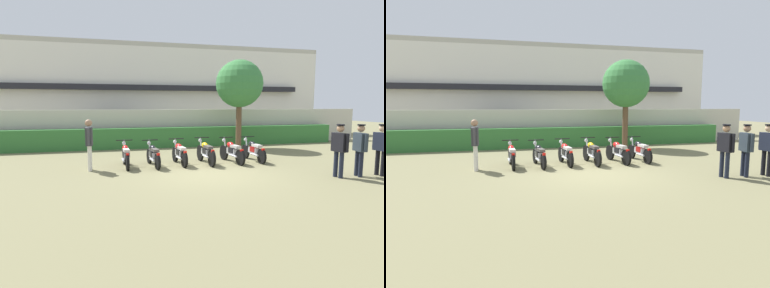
# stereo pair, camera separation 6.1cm
# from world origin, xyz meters

# --- Properties ---
(ground) EXTENTS (60.00, 60.00, 0.00)m
(ground) POSITION_xyz_m (0.00, 0.00, 0.00)
(ground) COLOR olive
(building) EXTENTS (25.31, 6.50, 6.43)m
(building) POSITION_xyz_m (0.00, 15.26, 3.22)
(building) COLOR silver
(building) RESTS_ON ground
(compound_wall) EXTENTS (24.04, 0.30, 1.97)m
(compound_wall) POSITION_xyz_m (0.00, 7.53, 0.99)
(compound_wall) COLOR #BCB7A8
(compound_wall) RESTS_ON ground
(hedge_row) EXTENTS (19.23, 0.70, 1.04)m
(hedge_row) POSITION_xyz_m (0.00, 6.83, 0.52)
(hedge_row) COLOR #337033
(hedge_row) RESTS_ON ground
(parked_car) EXTENTS (4.60, 2.28, 1.89)m
(parked_car) POSITION_xyz_m (-2.56, 9.90, 0.94)
(parked_car) COLOR #9EA3A8
(parked_car) RESTS_ON ground
(tree_near_inspector) EXTENTS (2.43, 2.43, 4.53)m
(tree_near_inspector) POSITION_xyz_m (3.50, 5.77, 3.28)
(tree_near_inspector) COLOR brown
(tree_near_inspector) RESTS_ON ground
(motorcycle_in_row_0) EXTENTS (0.60, 1.81, 0.95)m
(motorcycle_in_row_0) POSITION_xyz_m (-2.52, 1.85, 0.44)
(motorcycle_in_row_0) COLOR black
(motorcycle_in_row_0) RESTS_ON ground
(motorcycle_in_row_1) EXTENTS (0.60, 1.85, 0.94)m
(motorcycle_in_row_1) POSITION_xyz_m (-1.55, 1.73, 0.44)
(motorcycle_in_row_1) COLOR black
(motorcycle_in_row_1) RESTS_ON ground
(motorcycle_in_row_2) EXTENTS (0.60, 1.80, 0.95)m
(motorcycle_in_row_2) POSITION_xyz_m (-0.55, 1.84, 0.44)
(motorcycle_in_row_2) COLOR black
(motorcycle_in_row_2) RESTS_ON ground
(motorcycle_in_row_3) EXTENTS (0.60, 1.95, 0.97)m
(motorcycle_in_row_3) POSITION_xyz_m (0.46, 1.78, 0.46)
(motorcycle_in_row_3) COLOR black
(motorcycle_in_row_3) RESTS_ON ground
(motorcycle_in_row_4) EXTENTS (0.60, 1.92, 0.96)m
(motorcycle_in_row_4) POSITION_xyz_m (1.51, 1.74, 0.45)
(motorcycle_in_row_4) COLOR black
(motorcycle_in_row_4) RESTS_ON ground
(motorcycle_in_row_5) EXTENTS (0.60, 1.93, 0.95)m
(motorcycle_in_row_5) POSITION_xyz_m (2.46, 1.83, 0.44)
(motorcycle_in_row_5) COLOR black
(motorcycle_in_row_5) RESTS_ON ground
(inspector_person) EXTENTS (0.23, 0.70, 1.75)m
(inspector_person) POSITION_xyz_m (-3.74, 1.59, 1.04)
(inspector_person) COLOR silver
(inspector_person) RESTS_ON ground
(officer_0) EXTENTS (0.27, 0.66, 1.65)m
(officer_0) POSITION_xyz_m (3.75, -1.45, 0.97)
(officer_0) COLOR black
(officer_0) RESTS_ON ground
(officer_1) EXTENTS (0.31, 0.65, 1.64)m
(officer_1) POSITION_xyz_m (4.46, -1.49, 0.96)
(officer_1) COLOR black
(officer_1) RESTS_ON ground
(officer_2) EXTENTS (0.24, 0.66, 1.64)m
(officer_2) POSITION_xyz_m (5.20, -1.57, 0.96)
(officer_2) COLOR black
(officer_2) RESTS_ON ground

